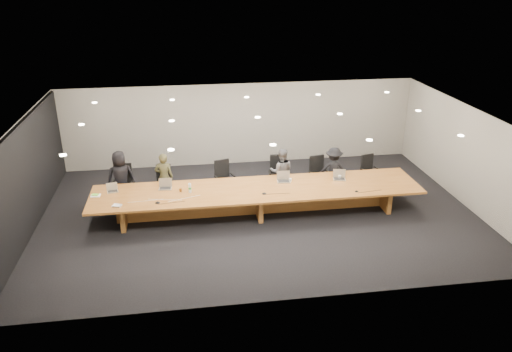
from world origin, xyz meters
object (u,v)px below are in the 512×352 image
at_px(person_b, 164,177).
at_px(chair_far_right, 370,171).
at_px(chair_mid_right, 279,174).
at_px(mic_center, 264,193).
at_px(laptop_b, 165,184).
at_px(conference_table, 258,196).
at_px(laptop_d, 284,177).
at_px(mic_left, 157,202).
at_px(chair_right, 319,174).
at_px(person_d, 333,169).
at_px(laptop_a, 112,188).
at_px(paper_cup_near, 290,180).
at_px(water_bottle, 190,188).
at_px(laptop_e, 340,175).
at_px(person_a, 121,178).
at_px(av_box, 117,206).
at_px(chair_far_left, 122,185).
at_px(paper_cup_far, 340,177).
at_px(chair_mid_left, 225,178).
at_px(amber_mug, 181,190).
at_px(mic_right, 357,191).
at_px(person_c, 281,171).

bearing_deg(person_b, chair_far_right, -172.90).
height_order(chair_mid_right, mic_center, chair_mid_right).
bearing_deg(laptop_b, mic_center, -11.00).
distance_m(conference_table, laptop_d, 0.96).
xyz_separation_m(conference_table, mic_left, (-2.69, -0.51, 0.25)).
distance_m(chair_right, person_d, 0.45).
bearing_deg(laptop_a, paper_cup_near, -12.30).
bearing_deg(chair_mid_right, water_bottle, -149.92).
bearing_deg(laptop_e, person_b, -177.95).
bearing_deg(water_bottle, laptop_b, 153.12).
xyz_separation_m(person_a, mic_left, (1.09, -1.76, -0.03)).
relative_size(chair_mid_right, mic_center, 8.91).
bearing_deg(av_box, chair_far_left, 110.53).
height_order(laptop_b, paper_cup_near, laptop_b).
relative_size(paper_cup_near, paper_cup_far, 0.93).
xyz_separation_m(person_a, paper_cup_near, (4.77, -0.89, 0.00)).
xyz_separation_m(chair_right, laptop_d, (-1.28, -0.86, 0.34)).
relative_size(chair_mid_left, mic_center, 8.43).
xyz_separation_m(chair_far_left, mic_left, (1.06, -1.68, 0.17)).
bearing_deg(amber_mug, paper_cup_far, 2.91).
distance_m(person_b, mic_left, 1.76).
xyz_separation_m(chair_far_right, mic_left, (-6.43, -1.86, 0.26)).
relative_size(chair_far_left, person_d, 0.86).
height_order(chair_mid_left, water_bottle, chair_mid_left).
height_order(chair_mid_left, paper_cup_near, chair_mid_left).
xyz_separation_m(laptop_e, mic_right, (0.21, -0.87, -0.12)).
distance_m(laptop_d, amber_mug, 2.90).
distance_m(chair_mid_left, laptop_d, 1.89).
relative_size(person_b, laptop_d, 4.00).
relative_size(chair_mid_right, water_bottle, 4.58).
bearing_deg(person_b, water_bottle, 126.50).
xyz_separation_m(chair_far_right, paper_cup_near, (-2.75, -0.99, 0.28)).
xyz_separation_m(chair_mid_left, laptop_d, (1.59, -0.97, 0.35)).
relative_size(chair_far_left, chair_right, 1.09).
height_order(person_c, person_d, person_c).
distance_m(conference_table, laptop_e, 2.45).
bearing_deg(person_b, person_c, -174.34).
relative_size(laptop_d, mic_left, 2.71).
bearing_deg(water_bottle, av_box, -162.88).
xyz_separation_m(person_d, paper_cup_far, (-0.07, -0.83, 0.10)).
bearing_deg(mic_right, person_d, 93.78).
bearing_deg(chair_mid_right, laptop_a, -164.54).
bearing_deg(water_bottle, laptop_e, 3.63).
bearing_deg(av_box, conference_table, 27.55).
relative_size(person_c, mic_right, 13.70).
xyz_separation_m(laptop_a, paper_cup_near, (4.90, -0.01, -0.07)).
xyz_separation_m(conference_table, av_box, (-3.70, -0.55, 0.25)).
relative_size(person_a, laptop_d, 4.33).
relative_size(chair_right, mic_center, 8.54).
relative_size(chair_mid_left, paper_cup_far, 11.56).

